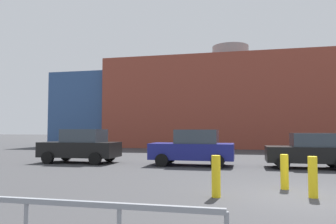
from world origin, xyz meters
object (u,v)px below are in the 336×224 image
object	(u,v)px
bollard_yellow_0	(216,176)
bollard_yellow_2	(313,177)
bollard_yellow_1	(284,172)
parked_car_2	(309,151)
parked_car_1	(193,148)
parked_car_0	(81,146)

from	to	relation	value
bollard_yellow_0	bollard_yellow_2	world-z (taller)	bollard_yellow_0
bollard_yellow_1	bollard_yellow_2	world-z (taller)	bollard_yellow_2
bollard_yellow_2	parked_car_2	bearing A→B (deg)	79.69
parked_car_1	parked_car_0	bearing A→B (deg)	0.00
parked_car_1	bollard_yellow_1	size ratio (longest dim) A/B	3.98
parked_car_0	bollard_yellow_0	world-z (taller)	parked_car_0
parked_car_1	bollard_yellow_2	distance (m)	8.12
parked_car_2	bollard_yellow_1	size ratio (longest dim) A/B	3.62
bollard_yellow_1	bollard_yellow_2	distance (m)	1.27
parked_car_0	parked_car_2	xyz separation A→B (m)	(11.65, 0.00, -0.09)
parked_car_2	bollard_yellow_0	distance (m)	8.33
parked_car_0	parked_car_1	distance (m)	6.19
bollard_yellow_2	parked_car_0	bearing A→B (deg)	146.28
bollard_yellow_2	bollard_yellow_1	bearing A→B (deg)	116.75
bollard_yellow_2	parked_car_1	bearing A→B (deg)	121.23
parked_car_0	parked_car_2	bearing A→B (deg)	-180.00
bollard_yellow_1	parked_car_0	bearing A→B (deg)	149.43
bollard_yellow_0	parked_car_0	bearing A→B (deg)	136.71
parked_car_1	bollard_yellow_1	xyz separation A→B (m)	(3.63, -5.80, -0.38)
parked_car_0	bollard_yellow_0	bearing A→B (deg)	136.71
parked_car_1	parked_car_2	distance (m)	5.47
parked_car_0	bollard_yellow_2	distance (m)	12.50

